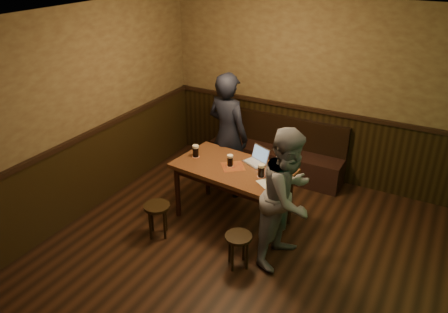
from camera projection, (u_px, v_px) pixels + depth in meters
room at (237, 185)px, 4.54m from camera, size 5.04×6.04×2.84m
bench at (276, 156)px, 7.16m from camera, size 2.20×0.50×0.95m
pub_table at (233, 174)px, 5.77m from camera, size 1.61×1.02×0.83m
stool_left at (157, 211)px, 5.60m from camera, size 0.41×0.41×0.46m
stool_right at (238, 242)px, 5.07m from camera, size 0.35×0.35×0.43m
pint_left at (196, 151)px, 5.94m from camera, size 0.11×0.11×0.17m
pint_mid at (230, 160)px, 5.70m from camera, size 0.10×0.10×0.16m
pint_right at (261, 171)px, 5.44m from camera, size 0.11×0.11×0.17m
laptop at (257, 159)px, 5.80m from camera, size 0.37×0.34×0.21m
menu at (265, 183)px, 5.32m from camera, size 0.27×0.25×0.00m
person_suit at (228, 135)px, 6.35m from camera, size 0.76×0.58×1.87m
person_grey at (288, 197)px, 4.99m from camera, size 0.76×0.91×1.69m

